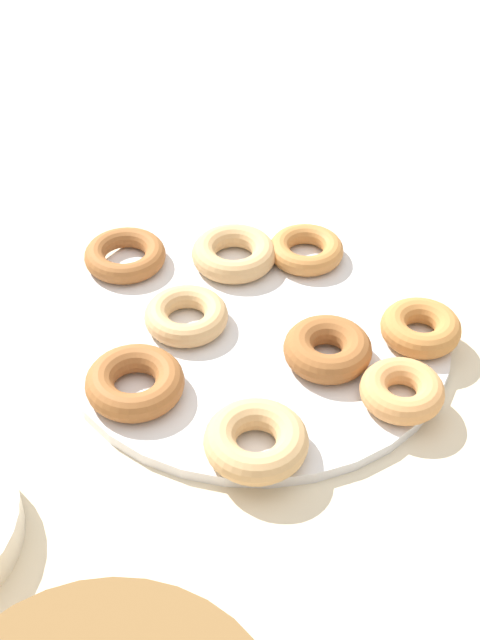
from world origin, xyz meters
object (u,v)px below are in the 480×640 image
Objects in this scene: donut_1 at (234,253)px; donut_0 at (328,349)px; donut_3 at (135,382)px; donut_6 at (186,316)px; donut_4 at (125,255)px; donut_8 at (306,250)px; donut_2 at (421,328)px; donut_7 at (256,441)px; donut_plate at (255,330)px; donut_5 at (402,391)px.

donut_0 is at bearing 151.24° from donut_1.
donut_3 is 0.11m from donut_6.
donut_8 is at bearing -146.48° from donut_4.
donut_0 is at bearing 124.67° from donut_8.
donut_2 is at bearing -170.97° from donut_4.
donut_0 is 0.93× the size of donut_1.
donut_7 is at bearing 148.03° from donut_4.
donut_4 is at bearing -31.97° from donut_7.
donut_6 is at bearing -83.74° from donut_3.
donut_1 reaches higher than donut_plate.
donut_2 is 0.97× the size of donut_8.
donut_2 is 0.09m from donut_5.
donut_0 is (-0.09, 0.01, 0.02)m from donut_plate.
donut_7 is 1.12× the size of donut_8.
donut_1 is 1.04× the size of donut_4.
donut_5 is (-0.24, 0.10, -0.00)m from donut_1.
donut_0 is 0.26m from donut_4.
donut_6 is 0.17m from donut_8.
donut_2 reaches higher than donut_4.
donut_1 is 0.22m from donut_3.
donut_4 is (0.26, -0.03, -0.00)m from donut_0.
donut_7 is at bearing 55.22° from donut_5.
donut_2 reaches higher than donut_6.
donut_6 is at bearing 71.87° from donut_8.
donut_2 reaches higher than donut_plate.
donut_5 is (-0.08, 0.01, -0.00)m from donut_0.
donut_0 is at bearing 49.51° from donut_2.
donut_0 is 0.15m from donut_6.
donut_4 is at bearing -5.37° from donut_plate.
donut_8 is (0.09, -0.27, -0.00)m from donut_7.
donut_5 is at bearing 170.70° from donut_0.
donut_7 is at bearing 72.55° from donut_2.
donut_plate is 4.61× the size of donut_0.
donut_5 is at bearing 173.60° from donut_4.
donut_plate is 5.05× the size of donut_5.
donut_4 is at bearing 31.06° from donut_1.
donut_2 is (-0.15, -0.07, 0.02)m from donut_plate.
donut_5 reaches higher than donut_8.
donut_7 reaches higher than donut_2.
donut_1 is 0.26m from donut_5.
donut_2 is at bearing -130.49° from donut_0.
donut_8 is at bearing -98.82° from donut_3.
donut_6 is 0.92× the size of donut_7.
donut_3 is 0.20m from donut_4.
donut_0 is at bearing -90.68° from donut_7.
donut_8 is (-0.04, -0.27, -0.00)m from donut_3.
donut_6 is (-0.11, 0.05, 0.00)m from donut_4.
donut_3 reaches higher than donut_6.
donut_7 is 0.29m from donut_8.
donut_7 reaches higher than donut_3.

